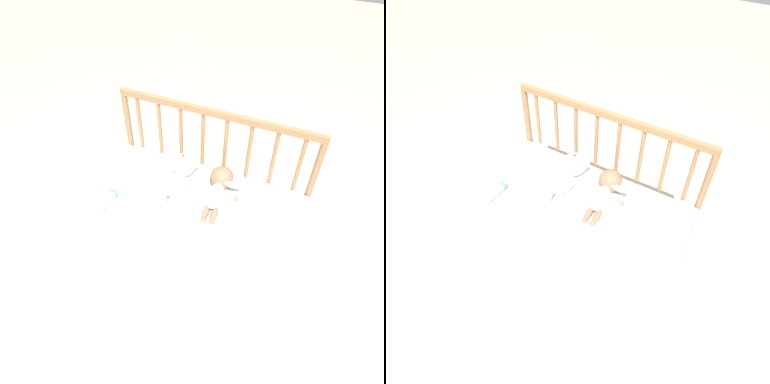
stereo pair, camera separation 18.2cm
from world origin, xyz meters
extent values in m
plane|color=#C6B293|center=(0.00, 0.00, 0.00)|extent=(12.00, 12.00, 0.00)
cube|color=silver|center=(0.00, 0.00, 0.25)|extent=(1.18, 0.59, 0.51)
cylinder|color=#997047|center=(-0.57, 0.32, 0.45)|extent=(0.04, 0.04, 0.89)
cylinder|color=#997047|center=(0.57, 0.32, 0.45)|extent=(0.04, 0.04, 0.89)
cube|color=#997047|center=(0.00, 0.32, 0.88)|extent=(1.14, 0.03, 0.04)
cylinder|color=#997047|center=(-0.48, 0.32, 0.68)|extent=(0.02, 0.02, 0.35)
cylinder|color=#997047|center=(-0.34, 0.32, 0.68)|extent=(0.02, 0.02, 0.35)
cylinder|color=#997047|center=(-0.21, 0.32, 0.68)|extent=(0.02, 0.02, 0.35)
cylinder|color=#997047|center=(-0.07, 0.32, 0.68)|extent=(0.02, 0.02, 0.35)
cylinder|color=#997047|center=(0.07, 0.32, 0.68)|extent=(0.02, 0.02, 0.35)
cylinder|color=#997047|center=(0.21, 0.32, 0.68)|extent=(0.02, 0.02, 0.35)
cylinder|color=#997047|center=(0.34, 0.32, 0.68)|extent=(0.02, 0.02, 0.35)
cylinder|color=#997047|center=(0.48, 0.32, 0.68)|extent=(0.02, 0.02, 0.35)
cube|color=white|center=(-0.01, 0.04, 0.51)|extent=(0.70, 0.48, 0.01)
ellipsoid|color=silver|center=(-0.12, 0.04, 0.55)|extent=(0.13, 0.19, 0.08)
sphere|color=silver|center=(-0.13, 0.19, 0.58)|extent=(0.14, 0.14, 0.14)
sphere|color=beige|center=(-0.13, 0.19, 0.61)|extent=(0.06, 0.06, 0.06)
sphere|color=black|center=(-0.13, 0.19, 0.64)|extent=(0.02, 0.02, 0.02)
sphere|color=silver|center=(-0.19, 0.21, 0.58)|extent=(0.05, 0.05, 0.05)
sphere|color=silver|center=(-0.08, 0.22, 0.58)|extent=(0.05, 0.05, 0.05)
ellipsoid|color=silver|center=(-0.21, 0.08, 0.53)|extent=(0.09, 0.06, 0.05)
ellipsoid|color=silver|center=(-0.04, 0.09, 0.53)|extent=(0.09, 0.06, 0.05)
ellipsoid|color=silver|center=(-0.14, -0.08, 0.53)|extent=(0.06, 0.10, 0.05)
ellipsoid|color=silver|center=(-0.08, -0.07, 0.53)|extent=(0.06, 0.10, 0.05)
ellipsoid|color=white|center=(0.12, 0.04, 0.56)|extent=(0.11, 0.18, 0.10)
sphere|color=#936B4C|center=(0.11, 0.18, 0.57)|extent=(0.13, 0.13, 0.13)
ellipsoid|color=white|center=(0.04, 0.08, 0.52)|extent=(0.10, 0.04, 0.03)
ellipsoid|color=white|center=(0.19, 0.13, 0.59)|extent=(0.10, 0.04, 0.03)
sphere|color=#936B4C|center=(0.01, 0.08, 0.52)|extent=(0.03, 0.03, 0.03)
sphere|color=#936B4C|center=(0.22, 0.10, 0.52)|extent=(0.03, 0.03, 0.03)
ellipsoid|color=#936B4C|center=(0.11, -0.06, 0.53)|extent=(0.05, 0.10, 0.04)
ellipsoid|color=#936B4C|center=(0.16, -0.05, 0.53)|extent=(0.05, 0.10, 0.04)
sphere|color=#936B4C|center=(0.11, -0.10, 0.52)|extent=(0.03, 0.03, 0.03)
sphere|color=#936B4C|center=(0.16, -0.10, 0.52)|extent=(0.03, 0.03, 0.03)
cylinder|color=white|center=(-0.41, -0.21, 0.53)|extent=(0.05, 0.14, 0.05)
cylinder|color=#4C99D8|center=(-0.41, -0.14, 0.53)|extent=(0.05, 0.02, 0.05)
sphere|color=#EAC67F|center=(-0.41, -0.12, 0.53)|extent=(0.04, 0.04, 0.04)
camera|label=1|loc=(0.52, -1.16, 1.86)|focal=32.00mm
camera|label=2|loc=(0.69, -1.08, 1.86)|focal=32.00mm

